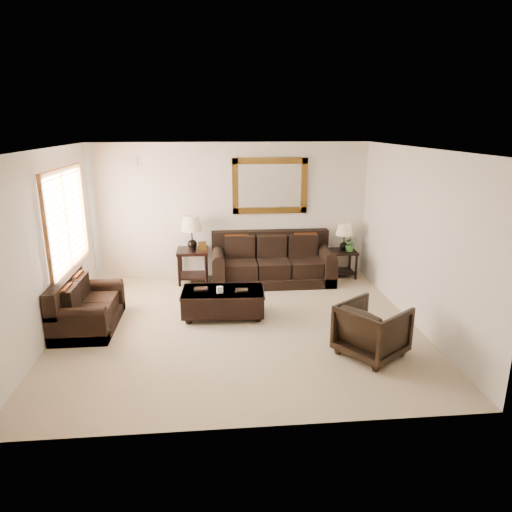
{
  "coord_description": "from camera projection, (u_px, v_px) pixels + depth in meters",
  "views": [
    {
      "loc": [
        -0.34,
        -6.54,
        3.04
      ],
      "look_at": [
        0.33,
        0.6,
        0.95
      ],
      "focal_mm": 32.0,
      "sensor_mm": 36.0,
      "label": 1
    }
  ],
  "objects": [
    {
      "name": "loveseat",
      "position": [
        85.0,
        309.0,
        7.01
      ],
      "size": [
        0.84,
        1.41,
        0.79
      ],
      "rotation": [
        0.0,
        0.0,
        1.57
      ],
      "color": "black",
      "rests_on": "room"
    },
    {
      "name": "room",
      "position": [
        238.0,
        242.0,
        6.76
      ],
      "size": [
        5.51,
        5.01,
        2.71
      ],
      "color": "#9B896B",
      "rests_on": "ground"
    },
    {
      "name": "sofa",
      "position": [
        272.0,
        264.0,
        9.05
      ],
      "size": [
        2.37,
        1.02,
        0.97
      ],
      "color": "black",
      "rests_on": "room"
    },
    {
      "name": "armchair",
      "position": [
        372.0,
        328.0,
        6.13
      ],
      "size": [
        1.05,
        1.06,
        0.8
      ],
      "primitive_type": "imported",
      "rotation": [
        0.0,
        0.0,
        2.2
      ],
      "color": "black",
      "rests_on": "floor"
    },
    {
      "name": "end_table_left",
      "position": [
        192.0,
        239.0,
        8.88
      ],
      "size": [
        0.61,
        0.61,
        1.34
      ],
      "color": "black",
      "rests_on": "room"
    },
    {
      "name": "potted_plant",
      "position": [
        350.0,
        246.0,
        9.18
      ],
      "size": [
        0.36,
        0.38,
        0.25
      ],
      "primitive_type": "imported",
      "rotation": [
        0.0,
        0.0,
        -0.28
      ],
      "color": "#2E6121",
      "rests_on": "end_table_right"
    },
    {
      "name": "end_table_right",
      "position": [
        344.0,
        242.0,
        9.24
      ],
      "size": [
        0.51,
        0.51,
        1.12
      ],
      "color": "black",
      "rests_on": "room"
    },
    {
      "name": "window",
      "position": [
        67.0,
        220.0,
        7.32
      ],
      "size": [
        0.07,
        1.96,
        1.66
      ],
      "color": "white",
      "rests_on": "room"
    },
    {
      "name": "mirror",
      "position": [
        270.0,
        186.0,
        9.05
      ],
      "size": [
        1.5,
        0.06,
        1.1
      ],
      "color": "#4C2A0F",
      "rests_on": "room"
    },
    {
      "name": "air_vent",
      "position": [
        131.0,
        161.0,
        8.68
      ],
      "size": [
        0.25,
        0.02,
        0.18
      ],
      "primitive_type": "cube",
      "color": "#999999",
      "rests_on": "room"
    },
    {
      "name": "coffee_table",
      "position": [
        223.0,
        300.0,
        7.4
      ],
      "size": [
        1.36,
        0.78,
        0.56
      ],
      "rotation": [
        0.0,
        0.0,
        -0.05
      ],
      "color": "black",
      "rests_on": "room"
    }
  ]
}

